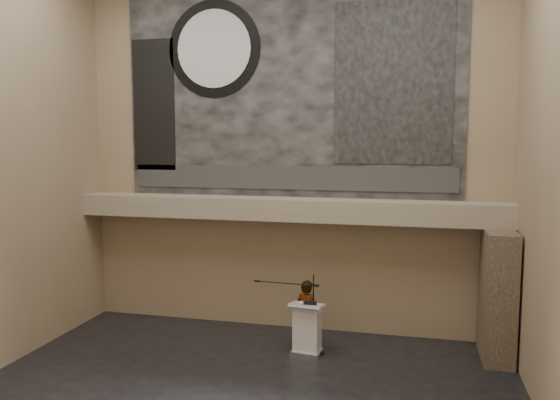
# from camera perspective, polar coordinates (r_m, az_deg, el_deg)

# --- Properties ---
(wall_back) EXTENTS (10.00, 0.02, 8.50)m
(wall_back) POSITION_cam_1_polar(r_m,az_deg,el_deg) (12.93, 0.85, 5.00)
(wall_back) COLOR #8C7459
(wall_back) RESTS_ON floor
(wall_front) EXTENTS (10.00, 0.02, 8.50)m
(wall_front) POSITION_cam_1_polar(r_m,az_deg,el_deg) (5.44, -18.42, 3.01)
(wall_front) COLOR #8C7459
(wall_front) RESTS_ON floor
(soffit) EXTENTS (10.00, 0.80, 0.50)m
(soffit) POSITION_cam_1_polar(r_m,az_deg,el_deg) (12.64, 0.43, -0.94)
(soffit) COLOR gray
(soffit) RESTS_ON wall_back
(sprinkler_left) EXTENTS (0.04, 0.04, 0.06)m
(sprinkler_left) POSITION_cam_1_polar(r_m,az_deg,el_deg) (13.09, -6.45, -1.96)
(sprinkler_left) COLOR #B2893D
(sprinkler_left) RESTS_ON soffit
(sprinkler_right) EXTENTS (0.04, 0.04, 0.06)m
(sprinkler_right) POSITION_cam_1_polar(r_m,az_deg,el_deg) (12.33, 9.01, -2.51)
(sprinkler_right) COLOR #B2893D
(sprinkler_right) RESTS_ON soffit
(banner) EXTENTS (8.00, 0.05, 5.00)m
(banner) POSITION_cam_1_polar(r_m,az_deg,el_deg) (12.95, 0.83, 11.43)
(banner) COLOR black
(banner) RESTS_ON wall_back
(banner_text_strip) EXTENTS (7.76, 0.02, 0.55)m
(banner_text_strip) POSITION_cam_1_polar(r_m,az_deg,el_deg) (12.89, 0.77, 2.33)
(banner_text_strip) COLOR #2A2A2A
(banner_text_strip) RESTS_ON banner
(banner_clock_rim) EXTENTS (2.30, 0.02, 2.30)m
(banner_clock_rim) POSITION_cam_1_polar(r_m,az_deg,el_deg) (13.56, -6.92, 15.41)
(banner_clock_rim) COLOR black
(banner_clock_rim) RESTS_ON banner
(banner_clock_face) EXTENTS (1.84, 0.02, 1.84)m
(banner_clock_face) POSITION_cam_1_polar(r_m,az_deg,el_deg) (13.54, -6.95, 15.42)
(banner_clock_face) COLOR silver
(banner_clock_face) RESTS_ON banner
(banner_building_print) EXTENTS (2.60, 0.02, 3.60)m
(banner_building_print) POSITION_cam_1_polar(r_m,az_deg,el_deg) (12.60, 11.72, 11.90)
(banner_building_print) COLOR black
(banner_building_print) RESTS_ON banner
(banner_brick_print) EXTENTS (1.10, 0.02, 3.20)m
(banner_brick_print) POSITION_cam_1_polar(r_m,az_deg,el_deg) (14.05, -13.05, 9.64)
(banner_brick_print) COLOR black
(banner_brick_print) RESTS_ON banner
(stone_pier) EXTENTS (0.60, 1.40, 2.70)m
(stone_pier) POSITION_cam_1_polar(r_m,az_deg,el_deg) (12.30, 21.78, -9.19)
(stone_pier) COLOR #433529
(stone_pier) RESTS_ON floor
(lectern) EXTENTS (0.74, 0.57, 1.13)m
(lectern) POSITION_cam_1_polar(r_m,az_deg,el_deg) (11.91, 2.85, -13.27)
(lectern) COLOR silver
(lectern) RESTS_ON floor
(binder) EXTENTS (0.32, 0.27, 0.04)m
(binder) POSITION_cam_1_polar(r_m,az_deg,el_deg) (11.68, 3.15, -10.75)
(binder) COLOR black
(binder) RESTS_ON lectern
(papers) EXTENTS (0.29, 0.35, 0.00)m
(papers) POSITION_cam_1_polar(r_m,az_deg,el_deg) (11.71, 2.40, -10.78)
(papers) COLOR white
(papers) RESTS_ON lectern
(speaker_person) EXTENTS (0.65, 0.54, 1.52)m
(speaker_person) POSITION_cam_1_polar(r_m,az_deg,el_deg) (12.14, 2.85, -11.84)
(speaker_person) COLOR white
(speaker_person) RESTS_ON floor
(mic_stand) EXTENTS (1.59, 0.52, 1.71)m
(mic_stand) POSITION_cam_1_polar(r_m,az_deg,el_deg) (12.11, 3.24, -14.41)
(mic_stand) COLOR black
(mic_stand) RESTS_ON floor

